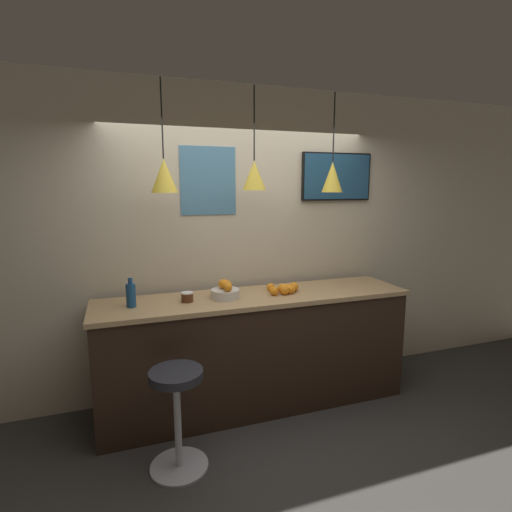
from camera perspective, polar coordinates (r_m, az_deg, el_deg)
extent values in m
plane|color=#33302D|center=(3.44, 3.82, -25.27)|extent=(14.00, 14.00, 0.00)
cube|color=beige|center=(3.86, -2.13, 1.98)|extent=(8.00, 0.06, 2.90)
cube|color=black|center=(3.71, 0.00, -13.63)|extent=(2.73, 0.61, 1.00)
cube|color=tan|center=(3.54, 0.00, -5.91)|extent=(2.77, 0.65, 0.04)
cylinder|color=#B7B7BC|center=(3.27, -10.89, -27.38)|extent=(0.41, 0.41, 0.02)
cylinder|color=#B7B7BC|center=(3.08, -11.11, -22.34)|extent=(0.05, 0.05, 0.66)
cylinder|color=#232328|center=(2.90, -11.36, -16.31)|extent=(0.37, 0.37, 0.06)
cylinder|color=beige|center=(3.44, -4.42, -5.40)|extent=(0.24, 0.24, 0.08)
sphere|color=orange|center=(3.42, -4.13, -4.13)|extent=(0.08, 0.08, 0.08)
sphere|color=orange|center=(3.45, -4.77, -4.01)|extent=(0.08, 0.08, 0.08)
sphere|color=orange|center=(3.35, -4.03, -4.49)|extent=(0.07, 0.07, 0.07)
sphere|color=orange|center=(3.47, -4.65, -3.93)|extent=(0.08, 0.08, 0.08)
sphere|color=orange|center=(3.43, -4.57, -4.07)|extent=(0.08, 0.08, 0.08)
sphere|color=orange|center=(3.54, 4.15, -4.85)|extent=(0.09, 0.09, 0.09)
sphere|color=orange|center=(3.66, 5.43, -4.40)|extent=(0.09, 0.09, 0.09)
sphere|color=orange|center=(3.52, 2.61, -5.01)|extent=(0.08, 0.08, 0.08)
sphere|color=orange|center=(3.64, 3.98, -4.56)|extent=(0.07, 0.07, 0.07)
sphere|color=orange|center=(3.63, 4.13, -4.59)|extent=(0.08, 0.08, 0.08)
sphere|color=orange|center=(3.59, 5.03, -4.77)|extent=(0.08, 0.08, 0.08)
sphere|color=orange|center=(3.65, 2.13, -4.49)|extent=(0.07, 0.07, 0.07)
sphere|color=orange|center=(3.64, 4.68, -4.58)|extent=(0.07, 0.07, 0.07)
sphere|color=orange|center=(3.61, 3.82, -4.63)|extent=(0.08, 0.08, 0.08)
sphere|color=orange|center=(3.60, 3.82, -4.65)|extent=(0.08, 0.08, 0.08)
sphere|color=orange|center=(3.58, 4.86, -4.80)|extent=(0.08, 0.08, 0.08)
sphere|color=orange|center=(3.60, 3.86, -4.63)|extent=(0.08, 0.08, 0.08)
cylinder|color=navy|center=(3.32, -17.43, -5.39)|extent=(0.08, 0.08, 0.19)
cylinder|color=navy|center=(3.29, -17.54, -3.40)|extent=(0.03, 0.03, 0.05)
cylinder|color=#562D19|center=(3.37, -9.80, -5.86)|extent=(0.10, 0.10, 0.07)
cylinder|color=white|center=(3.36, -9.82, -5.20)|extent=(0.10, 0.10, 0.01)
cylinder|color=black|center=(3.32, -13.30, 18.60)|extent=(0.01, 0.01, 0.60)
cone|color=gold|center=(3.28, -13.00, 11.10)|extent=(0.21, 0.21, 0.26)
sphere|color=#F9EFCC|center=(3.28, -12.92, 9.16)|extent=(0.04, 0.04, 0.04)
cylinder|color=black|center=(3.48, -0.26, 18.43)|extent=(0.01, 0.01, 0.60)
cone|color=gold|center=(3.45, -0.25, 11.43)|extent=(0.20, 0.20, 0.25)
sphere|color=#F9EFCC|center=(3.45, -0.25, 9.71)|extent=(0.04, 0.04, 0.04)
cylinder|color=black|center=(3.79, 11.07, 17.60)|extent=(0.01, 0.01, 0.60)
cone|color=gold|center=(3.76, 10.85, 11.02)|extent=(0.19, 0.19, 0.27)
sphere|color=#F9EFCC|center=(3.76, 10.79, 9.25)|extent=(0.04, 0.04, 0.04)
cube|color=black|center=(4.18, 11.43, 11.04)|extent=(0.76, 0.04, 0.47)
cube|color=navy|center=(4.16, 11.56, 11.04)|extent=(0.73, 0.01, 0.44)
cube|color=teal|center=(3.70, -6.84, 10.60)|extent=(0.51, 0.01, 0.61)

